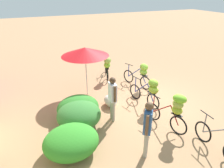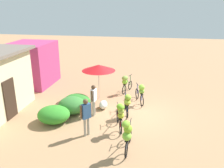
{
  "view_description": "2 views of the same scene",
  "coord_description": "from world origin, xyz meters",
  "px_view_note": "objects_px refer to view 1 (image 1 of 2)",
  "views": [
    {
      "loc": [
        -6.27,
        4.39,
        4.33
      ],
      "look_at": [
        0.38,
        1.52,
        0.94
      ],
      "focal_mm": 33.37,
      "sensor_mm": 36.0,
      "label": 1
    },
    {
      "loc": [
        -11.23,
        -0.95,
        5.45
      ],
      "look_at": [
        1.25,
        1.28,
        1.14
      ],
      "focal_mm": 37.8,
      "sensor_mm": 36.0,
      "label": 2
    }
  ],
  "objects_px": {
    "bicycle_rightmost": "(107,65)",
    "person_bystander": "(148,124)",
    "person_vendor": "(113,95)",
    "bicycle_near_pile": "(174,108)",
    "produce_sack": "(110,101)",
    "market_umbrella": "(85,52)",
    "bicycle_center_loaded": "(150,90)",
    "bicycle_by_shop": "(141,73)"
  },
  "relations": [
    {
      "from": "produce_sack",
      "to": "person_bystander",
      "type": "relative_size",
      "value": 0.41
    },
    {
      "from": "produce_sack",
      "to": "person_bystander",
      "type": "xyz_separation_m",
      "value": [
        -2.85,
        0.13,
        0.83
      ]
    },
    {
      "from": "market_umbrella",
      "to": "bicycle_center_loaded",
      "type": "distance_m",
      "value": 3.0
    },
    {
      "from": "produce_sack",
      "to": "bicycle_rightmost",
      "type": "bearing_deg",
      "value": -19.44
    },
    {
      "from": "bicycle_rightmost",
      "to": "person_vendor",
      "type": "bearing_deg",
      "value": 160.87
    },
    {
      "from": "bicycle_by_shop",
      "to": "person_bystander",
      "type": "distance_m",
      "value": 4.41
    },
    {
      "from": "market_umbrella",
      "to": "bicycle_near_pile",
      "type": "height_order",
      "value": "market_umbrella"
    },
    {
      "from": "market_umbrella",
      "to": "bicycle_near_pile",
      "type": "relative_size",
      "value": 1.29
    },
    {
      "from": "market_umbrella",
      "to": "bicycle_by_shop",
      "type": "xyz_separation_m",
      "value": [
        -0.31,
        -2.5,
        -1.23
      ]
    },
    {
      "from": "market_umbrella",
      "to": "person_vendor",
      "type": "distance_m",
      "value": 2.43
    },
    {
      "from": "bicycle_center_loaded",
      "to": "bicycle_by_shop",
      "type": "height_order",
      "value": "bicycle_by_shop"
    },
    {
      "from": "produce_sack",
      "to": "person_vendor",
      "type": "height_order",
      "value": "person_vendor"
    },
    {
      "from": "bicycle_rightmost",
      "to": "person_vendor",
      "type": "relative_size",
      "value": 0.93
    },
    {
      "from": "bicycle_near_pile",
      "to": "bicycle_by_shop",
      "type": "distance_m",
      "value": 3.32
    },
    {
      "from": "market_umbrella",
      "to": "bicycle_rightmost",
      "type": "relative_size",
      "value": 1.38
    },
    {
      "from": "bicycle_center_loaded",
      "to": "produce_sack",
      "type": "bearing_deg",
      "value": 65.25
    },
    {
      "from": "bicycle_center_loaded",
      "to": "person_bystander",
      "type": "height_order",
      "value": "person_bystander"
    },
    {
      "from": "bicycle_by_shop",
      "to": "produce_sack",
      "type": "relative_size",
      "value": 2.33
    },
    {
      "from": "person_bystander",
      "to": "produce_sack",
      "type": "bearing_deg",
      "value": -2.55
    },
    {
      "from": "bicycle_rightmost",
      "to": "person_bystander",
      "type": "distance_m",
      "value": 5.53
    },
    {
      "from": "bicycle_center_loaded",
      "to": "bicycle_rightmost",
      "type": "height_order",
      "value": "bicycle_center_loaded"
    },
    {
      "from": "market_umbrella",
      "to": "bicycle_near_pile",
      "type": "bearing_deg",
      "value": -153.15
    },
    {
      "from": "bicycle_near_pile",
      "to": "produce_sack",
      "type": "xyz_separation_m",
      "value": [
        2.22,
        1.25,
        -0.61
      ]
    },
    {
      "from": "market_umbrella",
      "to": "person_vendor",
      "type": "height_order",
      "value": "market_umbrella"
    },
    {
      "from": "bicycle_by_shop",
      "to": "market_umbrella",
      "type": "bearing_deg",
      "value": 83.05
    },
    {
      "from": "bicycle_center_loaded",
      "to": "produce_sack",
      "type": "height_order",
      "value": "bicycle_center_loaded"
    },
    {
      "from": "bicycle_near_pile",
      "to": "person_bystander",
      "type": "bearing_deg",
      "value": 114.64
    },
    {
      "from": "bicycle_rightmost",
      "to": "market_umbrella",
      "type": "bearing_deg",
      "value": 130.49
    },
    {
      "from": "market_umbrella",
      "to": "produce_sack",
      "type": "height_order",
      "value": "market_umbrella"
    },
    {
      "from": "bicycle_by_shop",
      "to": "bicycle_rightmost",
      "type": "height_order",
      "value": "bicycle_by_shop"
    },
    {
      "from": "produce_sack",
      "to": "person_bystander",
      "type": "bearing_deg",
      "value": 177.45
    },
    {
      "from": "bicycle_center_loaded",
      "to": "produce_sack",
      "type": "distance_m",
      "value": 1.6
    },
    {
      "from": "bicycle_center_loaded",
      "to": "bicycle_rightmost",
      "type": "distance_m",
      "value": 3.24
    },
    {
      "from": "market_umbrella",
      "to": "person_vendor",
      "type": "relative_size",
      "value": 1.29
    },
    {
      "from": "bicycle_near_pile",
      "to": "person_vendor",
      "type": "height_order",
      "value": "person_vendor"
    },
    {
      "from": "bicycle_rightmost",
      "to": "person_bystander",
      "type": "height_order",
      "value": "person_bystander"
    },
    {
      "from": "bicycle_by_shop",
      "to": "bicycle_rightmost",
      "type": "bearing_deg",
      "value": 34.31
    },
    {
      "from": "person_vendor",
      "to": "bicycle_by_shop",
      "type": "bearing_deg",
      "value": -49.53
    },
    {
      "from": "person_vendor",
      "to": "person_bystander",
      "type": "relative_size",
      "value": 0.97
    },
    {
      "from": "person_vendor",
      "to": "bicycle_center_loaded",
      "type": "bearing_deg",
      "value": -80.94
    },
    {
      "from": "bicycle_center_loaded",
      "to": "person_bystander",
      "type": "distance_m",
      "value": 2.7
    },
    {
      "from": "bicycle_near_pile",
      "to": "person_bystander",
      "type": "relative_size",
      "value": 0.97
    }
  ]
}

